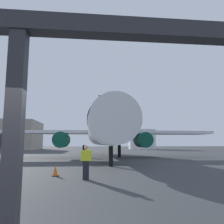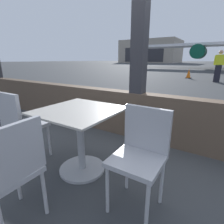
% 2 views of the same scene
% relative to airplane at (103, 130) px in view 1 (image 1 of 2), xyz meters
% --- Properties ---
extents(ground_plane, '(220.00, 220.00, 0.00)m').
position_rel_airplane_xyz_m(ground_plane, '(-2.74, 13.27, -3.58)').
color(ground_plane, '#383A3D').
extents(window_frame, '(8.96, 0.24, 3.50)m').
position_rel_airplane_xyz_m(window_frame, '(-2.74, -26.73, -2.39)').
color(window_frame, brown).
rests_on(window_frame, ground).
extents(airplane, '(28.83, 29.59, 10.54)m').
position_rel_airplane_xyz_m(airplane, '(0.00, 0.00, 0.00)').
color(airplane, silver).
rests_on(airplane, ground).
extents(ground_crew_worker, '(0.54, 0.25, 1.74)m').
position_rel_airplane_xyz_m(ground_crew_worker, '(-1.95, -17.58, -2.68)').
color(ground_crew_worker, black).
rests_on(ground_crew_worker, ground).
extents(traffic_cone, '(0.36, 0.36, 0.62)m').
position_rel_airplane_xyz_m(traffic_cone, '(-3.69, -16.09, -3.29)').
color(traffic_cone, orange).
rests_on(traffic_cone, ground).
extents(distant_hangar, '(22.01, 16.40, 8.68)m').
position_rel_airplane_xyz_m(distant_hangar, '(-28.55, 43.29, 0.76)').
color(distant_hangar, '#9E9384').
rests_on(distant_hangar, ground).
extents(fuel_storage_tank, '(9.08, 9.08, 6.45)m').
position_rel_airplane_xyz_m(fuel_storage_tank, '(15.98, 44.82, -0.36)').
color(fuel_storage_tank, white).
rests_on(fuel_storage_tank, ground).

